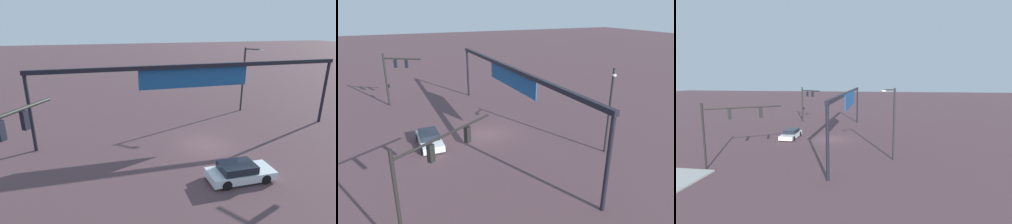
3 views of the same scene
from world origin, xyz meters
TOP-DOWN VIEW (x-y plane):
  - ground_plane at (0.00, 0.00)m, footprint 239.63×239.63m
  - traffic_signal_near_corner at (-13.01, -7.21)m, footprint 2.95×4.14m
  - traffic_signal_opposite_side at (11.63, -7.26)m, footprint 3.83×6.00m
  - streetlamp_curved_arm at (7.78, 7.82)m, footprint 1.62×1.50m
  - overhead_sign_gantry at (-0.05, 2.50)m, footprint 27.82×0.43m
  - sedan_car_approaching at (0.12, -5.53)m, footprint 4.41×1.95m

SIDE VIEW (x-z plane):
  - ground_plane at x=0.00m, z-range 0.00..0.00m
  - sedan_car_approaching at x=0.12m, z-range -0.03..1.18m
  - streetlamp_curved_arm at x=7.78m, z-range 0.58..7.86m
  - traffic_signal_near_corner at x=-13.01m, z-range 1.00..7.49m
  - traffic_signal_opposite_side at x=11.63m, z-range 1.29..7.34m
  - overhead_sign_gantry at x=-0.05m, z-range 2.31..8.83m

